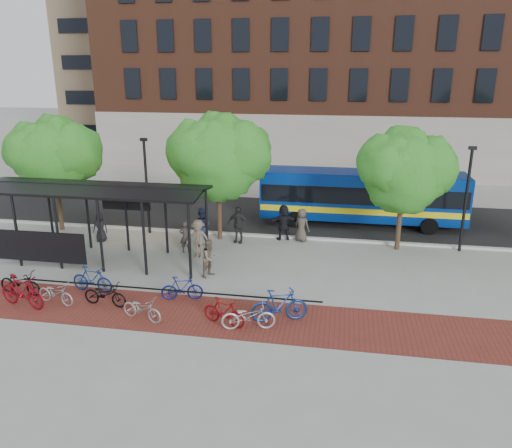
% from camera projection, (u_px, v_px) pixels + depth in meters
% --- Properties ---
extents(ground, '(160.00, 160.00, 0.00)m').
position_uv_depth(ground, '(267.00, 266.00, 22.57)').
color(ground, '#9E9E99').
rests_on(ground, ground).
extents(asphalt_street, '(160.00, 8.00, 0.01)m').
position_uv_depth(asphalt_street, '(287.00, 216.00, 30.08)').
color(asphalt_street, black).
rests_on(asphalt_street, ground).
extents(curb, '(160.00, 0.25, 0.12)m').
position_uv_depth(curb, '(278.00, 237.00, 26.31)').
color(curb, '#B7B7B2').
rests_on(curb, ground).
extents(brick_strip, '(24.00, 3.00, 0.01)m').
position_uv_depth(brick_strip, '(192.00, 314.00, 18.21)').
color(brick_strip, maroon).
rests_on(brick_strip, ground).
extents(bike_rack_rail, '(12.00, 0.05, 0.95)m').
position_uv_depth(bike_rack_rail, '(166.00, 301.00, 19.27)').
color(bike_rack_rail, black).
rests_on(bike_rack_rail, ground).
extents(building_brick, '(55.00, 14.00, 20.00)m').
position_uv_depth(building_brick, '(431.00, 49.00, 42.29)').
color(building_brick, brown).
rests_on(building_brick, ground).
extents(building_tower, '(22.00, 22.00, 30.00)m').
position_uv_depth(building_tower, '(185.00, 9.00, 58.22)').
color(building_tower, '#7A664C').
rests_on(building_tower, ground).
extents(bus_shelter, '(10.60, 3.07, 3.60)m').
position_uv_depth(bus_shelter, '(88.00, 197.00, 22.56)').
color(bus_shelter, black).
rests_on(bus_shelter, ground).
extents(tree_a, '(4.90, 4.00, 6.18)m').
position_uv_depth(tree_a, '(55.00, 153.00, 26.40)').
color(tree_a, '#382619').
rests_on(tree_a, ground).
extents(tree_b, '(5.15, 4.20, 6.47)m').
position_uv_depth(tree_b, '(220.00, 154.00, 24.85)').
color(tree_b, '#382619').
rests_on(tree_b, ground).
extents(tree_c, '(4.66, 3.80, 5.92)m').
position_uv_depth(tree_c, '(406.00, 168.00, 23.48)').
color(tree_c, '#382619').
rests_on(tree_c, ground).
extents(lamp_post_left, '(0.35, 0.20, 5.12)m').
position_uv_depth(lamp_post_left, '(147.00, 183.00, 26.28)').
color(lamp_post_left, black).
rests_on(lamp_post_left, ground).
extents(lamp_post_right, '(0.35, 0.20, 5.12)m').
position_uv_depth(lamp_post_right, '(466.00, 197.00, 23.63)').
color(lamp_post_right, black).
rests_on(lamp_post_right, ground).
extents(bus, '(11.29, 2.72, 3.05)m').
position_uv_depth(bus, '(362.00, 194.00, 28.07)').
color(bus, navy).
rests_on(bus, ground).
extents(bike_0, '(1.91, 0.85, 0.97)m').
position_uv_depth(bike_0, '(20.00, 283.00, 19.69)').
color(bike_0, black).
rests_on(bike_0, ground).
extents(bike_1, '(2.18, 1.08, 1.26)m').
position_uv_depth(bike_1, '(22.00, 291.00, 18.59)').
color(bike_1, maroon).
rests_on(bike_1, ground).
extents(bike_2, '(1.76, 0.96, 0.88)m').
position_uv_depth(bike_2, '(56.00, 293.00, 18.89)').
color(bike_2, '#99999B').
rests_on(bike_2, ground).
extents(bike_3, '(1.85, 0.72, 1.08)m').
position_uv_depth(bike_3, '(92.00, 279.00, 19.87)').
color(bike_3, navy).
rests_on(bike_3, ground).
extents(bike_4, '(1.81, 0.79, 0.92)m').
position_uv_depth(bike_4, '(105.00, 294.00, 18.75)').
color(bike_4, black).
rests_on(bike_4, ground).
extents(bike_6, '(1.78, 1.06, 0.88)m').
position_uv_depth(bike_6, '(142.00, 308.00, 17.68)').
color(bike_6, gray).
rests_on(bike_6, ground).
extents(bike_7, '(1.68, 0.83, 0.97)m').
position_uv_depth(bike_7, '(182.00, 288.00, 19.21)').
color(bike_7, navy).
rests_on(bike_7, ground).
extents(bike_9, '(1.72, 0.98, 1.00)m').
position_uv_depth(bike_9, '(224.00, 312.00, 17.33)').
color(bike_9, maroon).
rests_on(bike_9, ground).
extents(bike_10, '(1.96, 1.06, 0.98)m').
position_uv_depth(bike_10, '(248.00, 316.00, 17.05)').
color(bike_10, '#B5B5B7').
rests_on(bike_10, ground).
extents(bike_11, '(2.13, 1.20, 1.23)m').
position_uv_depth(bike_11, '(279.00, 305.00, 17.54)').
color(bike_11, navy).
rests_on(bike_11, ground).
extents(pedestrian_0, '(0.79, 0.57, 1.52)m').
position_uv_depth(pedestrian_0, '(100.00, 227.00, 25.60)').
color(pedestrian_0, black).
rests_on(pedestrian_0, ground).
extents(pedestrian_1, '(0.60, 0.41, 1.59)m').
position_uv_depth(pedestrian_1, '(185.00, 237.00, 23.99)').
color(pedestrian_1, '#38302C').
rests_on(pedestrian_1, ground).
extents(pedestrian_2, '(0.98, 0.77, 1.98)m').
position_uv_depth(pedestrian_2, '(202.00, 227.00, 24.87)').
color(pedestrian_2, '#1B2340').
rests_on(pedestrian_2, ground).
extents(pedestrian_3, '(1.25, 0.78, 1.86)m').
position_uv_depth(pedestrian_3, '(198.00, 239.00, 23.36)').
color(pedestrian_3, brown).
rests_on(pedestrian_3, ground).
extents(pedestrian_4, '(1.19, 0.65, 1.92)m').
position_uv_depth(pedestrian_4, '(238.00, 224.00, 25.36)').
color(pedestrian_4, '#272727').
rests_on(pedestrian_4, ground).
extents(pedestrian_5, '(1.82, 1.05, 1.87)m').
position_uv_depth(pedestrian_5, '(284.00, 222.00, 25.79)').
color(pedestrian_5, black).
rests_on(pedestrian_5, ground).
extents(pedestrian_6, '(1.01, 0.89, 1.73)m').
position_uv_depth(pedestrian_6, '(302.00, 225.00, 25.57)').
color(pedestrian_6, '#433D36').
rests_on(pedestrian_6, ground).
extents(pedestrian_8, '(0.95, 1.01, 1.66)m').
position_uv_depth(pedestrian_8, '(210.00, 258.00, 21.28)').
color(pedestrian_8, brown).
rests_on(pedestrian_8, ground).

